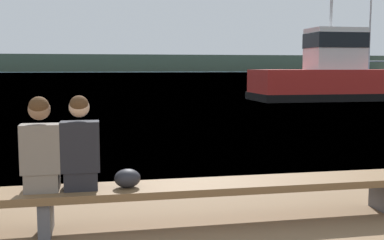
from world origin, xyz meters
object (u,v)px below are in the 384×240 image
at_px(bench_main, 45,198).
at_px(person_right, 80,148).
at_px(moored_sailboat, 372,82).
at_px(shopping_bag, 127,178).
at_px(person_left, 41,148).
at_px(tugboat_red, 329,77).

xyz_separation_m(bench_main, person_right, (0.36, -0.00, 0.50)).
xyz_separation_m(bench_main, moored_sailboat, (20.49, 27.03, 0.26)).
relative_size(person_right, moored_sailboat, 0.14).
bearing_deg(shopping_bag, moored_sailboat, 53.99).
height_order(person_left, tugboat_red, tugboat_red).
relative_size(person_right, shopping_bag, 3.56).
xyz_separation_m(bench_main, person_left, (-0.03, -0.00, 0.51)).
bearing_deg(moored_sailboat, person_left, 150.39).
distance_m(bench_main, tugboat_red, 21.83).
distance_m(person_left, moored_sailboat, 33.94).
relative_size(person_left, shopping_bag, 3.54).
bearing_deg(person_left, shopping_bag, -1.42).
bearing_deg(tugboat_red, bench_main, 145.87).
height_order(shopping_bag, tugboat_red, tugboat_red).
height_order(bench_main, tugboat_red, tugboat_red).
distance_m(person_right, moored_sailboat, 33.71).
height_order(bench_main, shopping_bag, shopping_bag).
xyz_separation_m(bench_main, shopping_bag, (0.82, -0.02, 0.17)).
bearing_deg(person_right, tugboat_red, 56.30).
distance_m(person_right, shopping_bag, 0.57).
bearing_deg(bench_main, shopping_bag, -1.62).
relative_size(shopping_bag, tugboat_red, 0.03).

